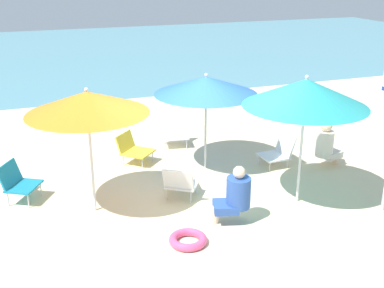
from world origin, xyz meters
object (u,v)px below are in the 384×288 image
object	(u,v)px
person_a	(326,144)
person_b	(235,195)
umbrella_blue	(206,85)
beach_chair_d	(175,132)
umbrella_orange	(87,103)
beach_chair_b	(17,181)
swim_ring	(188,240)
beach_chair_e	(279,151)
umbrella_teal	(306,93)
beach_chair_c	(180,183)
beach_chair_a	(133,148)

from	to	relation	value
person_a	person_b	world-z (taller)	person_a
umbrella_blue	beach_chair_d	size ratio (longest dim) A/B	2.99
umbrella_orange	person_b	world-z (taller)	umbrella_orange
beach_chair_b	swim_ring	bearing A→B (deg)	-15.21
umbrella_blue	swim_ring	xyz separation A→B (m)	(-1.19, -2.39, -1.52)
person_a	person_b	size ratio (longest dim) A/B	1.04
beach_chair_e	person_b	distance (m)	2.42
umbrella_teal	beach_chair_b	bearing A→B (deg)	159.84
umbrella_teal	swim_ring	size ratio (longest dim) A/B	3.91
umbrella_blue	beach_chair_c	distance (m)	1.88
umbrella_orange	beach_chair_c	distance (m)	1.98
umbrella_orange	person_b	size ratio (longest dim) A/B	2.18
beach_chair_a	person_b	bearing A→B (deg)	-29.04
umbrella_orange	beach_chair_c	bearing A→B (deg)	-3.64
beach_chair_e	swim_ring	world-z (taller)	beach_chair_e
person_a	beach_chair_d	bearing A→B (deg)	124.37
beach_chair_b	beach_chair_e	bearing A→B (deg)	28.72
beach_chair_c	beach_chair_d	size ratio (longest dim) A/B	1.14
beach_chair_a	swim_ring	size ratio (longest dim) A/B	1.49
umbrella_orange	beach_chair_d	size ratio (longest dim) A/B	3.15
beach_chair_c	umbrella_blue	bearing A→B (deg)	-3.92
umbrella_blue	beach_chair_b	world-z (taller)	umbrella_blue
beach_chair_b	person_b	xyz separation A→B (m)	(2.97, -1.83, 0.11)
umbrella_teal	beach_chair_c	xyz separation A→B (m)	(-1.75, 0.70, -1.50)
umbrella_orange	umbrella_teal	world-z (taller)	umbrella_teal
umbrella_teal	beach_chair_b	distance (m)	4.71
umbrella_orange	beach_chair_e	size ratio (longest dim) A/B	3.28
beach_chair_a	person_a	distance (m)	3.62
beach_chair_b	umbrella_teal	bearing A→B (deg)	9.90
beach_chair_b	swim_ring	xyz separation A→B (m)	(2.13, -2.15, -0.28)
beach_chair_b	beach_chair_e	size ratio (longest dim) A/B	1.21
umbrella_teal	swim_ring	distance (m)	2.77
beach_chair_d	umbrella_teal	bearing A→B (deg)	29.27
beach_chair_c	beach_chair_d	xyz separation A→B (m)	(0.70, 2.43, -0.01)
person_b	beach_chair_d	bearing A→B (deg)	-77.32
person_a	beach_chair_c	bearing A→B (deg)	173.54
umbrella_teal	person_a	distance (m)	2.10
beach_chair_c	beach_chair_e	size ratio (longest dim) A/B	1.18
beach_chair_c	swim_ring	size ratio (longest dim) A/B	1.34
umbrella_blue	beach_chair_a	bearing A→B (deg)	149.72
umbrella_teal	swim_ring	bearing A→B (deg)	-163.78
beach_chair_a	umbrella_blue	bearing A→B (deg)	13.50
beach_chair_c	swim_ring	world-z (taller)	beach_chair_c
beach_chair_d	beach_chair_c	bearing A→B (deg)	-5.18
umbrella_orange	beach_chair_e	distance (m)	3.90
beach_chair_d	person_b	size ratio (longest dim) A/B	0.69
beach_chair_d	person_a	xyz separation A→B (m)	(2.28, -2.08, 0.18)
person_b	person_a	bearing A→B (deg)	-135.67
beach_chair_b	beach_chair_e	xyz separation A→B (m)	(4.66, -0.11, -0.06)
umbrella_blue	beach_chair_a	size ratio (longest dim) A/B	2.36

